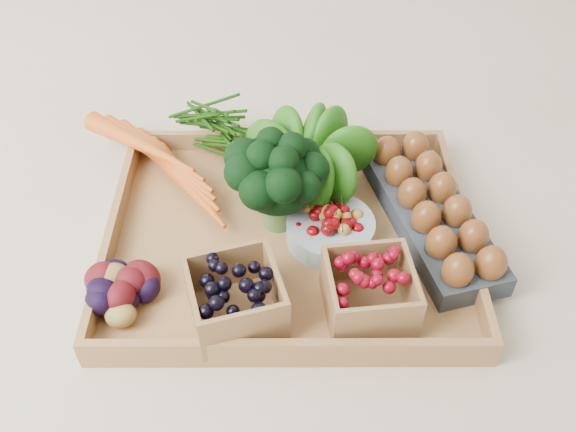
{
  "coord_description": "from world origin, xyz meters",
  "views": [
    {
      "loc": [
        -0.0,
        -0.69,
        0.74
      ],
      "look_at": [
        0.0,
        0.0,
        0.06
      ],
      "focal_mm": 40.0,
      "sensor_mm": 36.0,
      "label": 1
    }
  ],
  "objects_px": {
    "broccoli": "(278,195)",
    "egg_carton": "(431,218)",
    "tray": "(288,240)",
    "cherry_bowl": "(330,230)"
  },
  "relations": [
    {
      "from": "cherry_bowl",
      "to": "egg_carton",
      "type": "xyz_separation_m",
      "value": [
        0.16,
        0.03,
        0.0
      ]
    },
    {
      "from": "egg_carton",
      "to": "broccoli",
      "type": "bearing_deg",
      "value": 163.06
    },
    {
      "from": "tray",
      "to": "cherry_bowl",
      "type": "xyz_separation_m",
      "value": [
        0.06,
        -0.0,
        0.03
      ]
    },
    {
      "from": "tray",
      "to": "egg_carton",
      "type": "distance_m",
      "value": 0.23
    },
    {
      "from": "tray",
      "to": "egg_carton",
      "type": "xyz_separation_m",
      "value": [
        0.22,
        0.02,
        0.03
      ]
    },
    {
      "from": "tray",
      "to": "cherry_bowl",
      "type": "bearing_deg",
      "value": -3.34
    },
    {
      "from": "broccoli",
      "to": "tray",
      "type": "bearing_deg",
      "value": -62.46
    },
    {
      "from": "broccoli",
      "to": "egg_carton",
      "type": "relative_size",
      "value": 0.49
    },
    {
      "from": "broccoli",
      "to": "egg_carton",
      "type": "bearing_deg",
      "value": -2.05
    },
    {
      "from": "tray",
      "to": "broccoli",
      "type": "bearing_deg",
      "value": 117.54
    }
  ]
}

